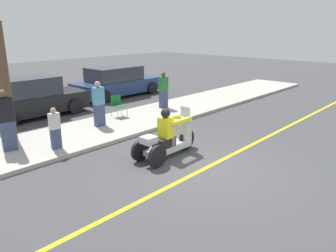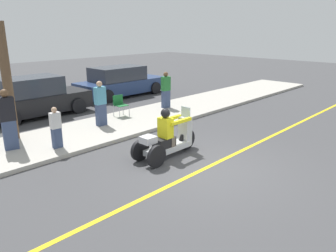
{
  "view_description": "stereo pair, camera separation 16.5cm",
  "coord_description": "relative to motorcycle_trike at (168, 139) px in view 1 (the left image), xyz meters",
  "views": [
    {
      "loc": [
        -6.38,
        -4.54,
        3.46
      ],
      "look_at": [
        -0.08,
        1.28,
        0.88
      ],
      "focal_mm": 35.0,
      "sensor_mm": 36.0,
      "label": 1
    },
    {
      "loc": [
        -6.27,
        -4.66,
        3.46
      ],
      "look_at": [
        -0.08,
        1.28,
        0.88
      ],
      "focal_mm": 35.0,
      "sensor_mm": 36.0,
      "label": 2
    }
  ],
  "objects": [
    {
      "name": "folding_chair_curbside",
      "position": [
        1.53,
        4.09,
        0.13
      ],
      "size": [
        0.51,
        0.51,
        0.82
      ],
      "color": "#A5A8AD",
      "rests_on": "sidewalk_strip"
    },
    {
      "name": "ground_plane",
      "position": [
        0.08,
        -1.28,
        -0.5
      ],
      "size": [
        60.0,
        60.0,
        0.0
      ],
      "primitive_type": "plane",
      "color": "#424244"
    },
    {
      "name": "lane_stripe",
      "position": [
        0.0,
        -1.28,
        -0.5
      ],
      "size": [
        24.0,
        0.12,
        0.01
      ],
      "color": "gold",
      "rests_on": "ground"
    },
    {
      "name": "motorcycle_trike",
      "position": [
        0.0,
        0.0,
        0.0
      ],
      "size": [
        2.17,
        0.74,
        1.39
      ],
      "color": "black",
      "rests_on": "ground"
    },
    {
      "name": "spectator_end_of_line",
      "position": [
        -2.93,
        3.42,
        0.46
      ],
      "size": [
        0.46,
        0.34,
        1.74
      ],
      "color": "#38476B",
      "rests_on": "sidewalk_strip"
    },
    {
      "name": "spectator_mid_group",
      "position": [
        0.26,
        3.54,
        0.39
      ],
      "size": [
        0.38,
        0.23,
        1.59
      ],
      "color": "#38476B",
      "rests_on": "sidewalk_strip"
    },
    {
      "name": "sidewalk_strip",
      "position": [
        0.08,
        3.32,
        -0.44
      ],
      "size": [
        28.0,
        2.8,
        0.12
      ],
      "color": "#B2ADA3",
      "rests_on": "ground"
    },
    {
      "name": "parked_car_lot_left",
      "position": [
        -0.57,
        6.92,
        0.25
      ],
      "size": [
        4.21,
        1.92,
        1.6
      ],
      "color": "black",
      "rests_on": "ground"
    },
    {
      "name": "parked_car_lot_center",
      "position": [
        4.41,
        7.69,
        0.23
      ],
      "size": [
        4.88,
        2.01,
        1.55
      ],
      "color": "navy",
      "rests_on": "ground"
    },
    {
      "name": "tree_trunk",
      "position": [
        -2.48,
        4.31,
        1.39
      ],
      "size": [
        0.28,
        0.28,
        3.54
      ],
      "color": "brown",
      "rests_on": "sidewalk_strip"
    },
    {
      "name": "spectator_far_back",
      "position": [
        -1.96,
        2.57,
        0.2
      ],
      "size": [
        0.29,
        0.18,
        1.21
      ],
      "color": "#38476B",
      "rests_on": "sidewalk_strip"
    },
    {
      "name": "spectator_by_tree",
      "position": [
        3.79,
        3.76,
        0.37
      ],
      "size": [
        0.39,
        0.26,
        1.55
      ],
      "color": "#38476B",
      "rests_on": "sidewalk_strip"
    }
  ]
}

